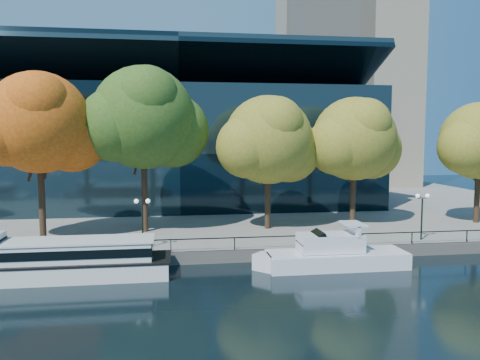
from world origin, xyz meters
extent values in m
plane|color=black|center=(0.00, 0.00, 0.00)|extent=(160.00, 160.00, 0.00)
cube|color=slate|center=(0.00, 36.50, 0.50)|extent=(90.00, 67.00, 1.00)
cube|color=#47443F|center=(0.00, 3.05, 0.50)|extent=(90.00, 0.25, 1.00)
cube|color=black|center=(0.00, 3.25, 1.95)|extent=(88.20, 0.08, 0.08)
cube|color=black|center=(0.00, 3.25, 1.45)|extent=(0.07, 0.07, 0.90)
cube|color=black|center=(-4.00, 32.00, 8.00)|extent=(50.00, 24.00, 16.00)
cube|color=black|center=(-4.00, 28.00, 17.50)|extent=(50.00, 17.14, 7.86)
cube|color=tan|center=(28.00, 55.00, 32.50)|extent=(22.00, 22.00, 65.00)
cube|color=silver|center=(-12.92, 0.68, 0.61)|extent=(15.53, 3.77, 1.22)
cube|color=black|center=(-12.92, 0.68, 1.24)|extent=(15.85, 3.85, 0.13)
cube|color=silver|center=(-12.37, 0.68, 1.94)|extent=(12.12, 3.09, 1.33)
cube|color=black|center=(-12.37, 0.68, 2.00)|extent=(12.27, 3.17, 0.61)
cube|color=silver|center=(-12.37, 0.68, 2.66)|extent=(12.43, 3.24, 0.11)
cube|color=white|center=(7.45, 0.51, 0.61)|extent=(10.63, 3.04, 1.21)
cube|color=white|center=(2.14, 0.51, 0.61)|extent=(2.33, 2.33, 1.21)
cube|color=white|center=(7.45, 0.51, 1.24)|extent=(10.42, 2.98, 0.08)
cube|color=white|center=(6.92, 0.51, 1.97)|extent=(4.78, 2.28, 1.32)
cube|color=black|center=(5.54, 0.51, 2.08)|extent=(2.09, 2.19, 1.66)
cube|color=white|center=(8.73, 0.51, 2.94)|extent=(0.25, 2.37, 0.81)
cube|color=white|center=(8.73, 0.51, 3.34)|extent=(1.42, 2.37, 0.15)
cylinder|color=black|center=(-16.06, 9.31, 5.05)|extent=(0.56, 0.56, 8.10)
cylinder|color=black|center=(-15.56, 9.51, 8.23)|extent=(1.26, 1.92, 4.04)
cylinder|color=black|center=(-16.46, 9.01, 7.94)|extent=(1.16, 1.31, 3.62)
sphere|color=#A7370D|center=(-16.06, 9.31, 11.13)|extent=(8.71, 8.71, 8.71)
sphere|color=#A7370D|center=(-13.67, 10.62, 10.04)|extent=(6.53, 6.53, 6.53)
sphere|color=#A7370D|center=(-18.24, 8.44, 10.47)|extent=(6.10, 6.10, 6.10)
sphere|color=#A7370D|center=(-15.63, 7.57, 12.65)|extent=(5.22, 5.22, 5.22)
cylinder|color=black|center=(-7.44, 11.54, 5.27)|extent=(0.56, 0.56, 8.55)
cylinder|color=black|center=(-6.94, 11.74, 8.63)|extent=(1.31, 2.01, 4.26)
cylinder|color=black|center=(-7.84, 11.24, 8.33)|extent=(1.20, 1.37, 3.81)
sphere|color=#2A4A17|center=(-7.44, 11.54, 11.68)|extent=(9.53, 9.53, 9.53)
sphere|color=#2A4A17|center=(-4.81, 12.97, 10.49)|extent=(7.15, 7.15, 7.15)
sphere|color=#2A4A17|center=(-9.82, 10.59, 10.97)|extent=(6.67, 6.67, 6.67)
sphere|color=#2A4A17|center=(-6.96, 9.64, 13.35)|extent=(5.72, 5.72, 5.72)
cylinder|color=black|center=(4.32, 11.41, 4.45)|extent=(0.56, 0.56, 6.90)
cylinder|color=black|center=(4.82, 11.61, 7.16)|extent=(1.12, 1.69, 3.46)
cylinder|color=black|center=(3.92, 11.11, 6.92)|extent=(1.03, 1.17, 3.09)
sphere|color=olive|center=(4.32, 11.41, 9.63)|extent=(8.53, 8.53, 8.53)
sphere|color=olive|center=(6.67, 12.69, 8.56)|extent=(6.40, 6.40, 6.40)
sphere|color=olive|center=(2.19, 10.56, 8.99)|extent=(5.97, 5.97, 5.97)
sphere|color=olive|center=(4.75, 9.71, 11.12)|extent=(5.12, 5.12, 5.12)
cylinder|color=black|center=(13.39, 12.40, 4.48)|extent=(0.56, 0.56, 6.97)
cylinder|color=black|center=(13.89, 12.60, 7.22)|extent=(1.13, 1.70, 3.49)
cylinder|color=black|center=(12.99, 12.10, 6.97)|extent=(1.04, 1.17, 3.12)
sphere|color=olive|center=(13.39, 12.40, 9.71)|extent=(8.42, 8.42, 8.42)
sphere|color=olive|center=(15.70, 13.66, 8.65)|extent=(6.31, 6.31, 6.31)
sphere|color=olive|center=(11.28, 11.55, 9.08)|extent=(5.89, 5.89, 5.89)
sphere|color=olive|center=(13.81, 10.71, 11.18)|extent=(5.05, 5.05, 5.05)
cylinder|color=black|center=(26.58, 11.47, 4.40)|extent=(0.56, 0.56, 6.81)
cylinder|color=black|center=(26.18, 11.17, 6.83)|extent=(1.02, 1.15, 3.05)
sphere|color=olive|center=(26.58, 11.47, 9.51)|extent=(7.99, 7.99, 7.99)
sphere|color=olive|center=(24.59, 10.67, 8.91)|extent=(5.59, 5.59, 5.59)
cylinder|color=black|center=(-7.22, 4.50, 2.80)|extent=(0.14, 0.14, 3.60)
cube|color=black|center=(-7.22, 4.50, 4.65)|extent=(0.90, 0.06, 0.06)
sphere|color=white|center=(-7.67, 4.50, 4.85)|extent=(0.36, 0.36, 0.36)
sphere|color=white|center=(-6.77, 4.50, 4.85)|extent=(0.36, 0.36, 0.36)
cylinder|color=black|center=(16.53, 4.50, 2.80)|extent=(0.14, 0.14, 3.60)
cube|color=black|center=(16.53, 4.50, 4.65)|extent=(0.90, 0.06, 0.06)
sphere|color=white|center=(16.08, 4.50, 4.85)|extent=(0.36, 0.36, 0.36)
sphere|color=white|center=(16.98, 4.50, 4.85)|extent=(0.36, 0.36, 0.36)
camera|label=1|loc=(-4.71, -32.87, 9.91)|focal=35.00mm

